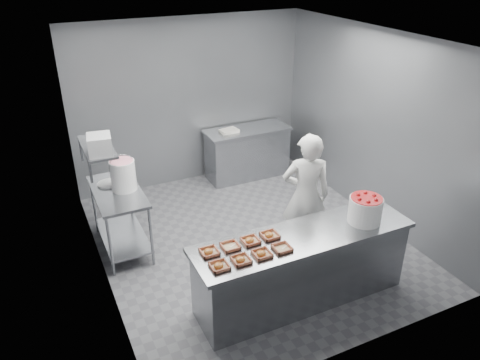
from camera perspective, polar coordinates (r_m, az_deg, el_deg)
name	(u,v)px	position (r m, az deg, el deg)	size (l,w,h in m)	color
floor	(249,240)	(6.74, 1.15, -7.36)	(4.50, 4.50, 0.00)	#4C4C51
ceiling	(252,39)	(5.66, 1.42, 16.78)	(4.50, 4.50, 0.00)	white
wall_back	(190,103)	(8.01, -6.07, 9.37)	(4.00, 0.04, 2.80)	slate
wall_left	(92,180)	(5.54, -17.55, -0.05)	(0.04, 4.50, 2.80)	slate
wall_right	(373,127)	(7.13, 15.87, 6.24)	(0.04, 4.50, 2.80)	slate
service_counter	(302,267)	(5.53, 7.56, -10.52)	(2.60, 0.70, 0.90)	slate
prep_table	(120,211)	(6.48, -14.44, -3.64)	(0.60, 1.20, 0.90)	slate
back_counter	(247,152)	(8.37, 0.87, 3.37)	(1.50, 0.60, 0.90)	slate
wall_shelf	(97,147)	(6.04, -17.04, 3.88)	(0.35, 0.90, 0.03)	slate
tray_0	(219,266)	(4.74, -2.55, -10.43)	(0.19, 0.18, 0.06)	tan
tray_1	(241,260)	(4.82, 0.11, -9.69)	(0.19, 0.18, 0.06)	tan
tray_2	(262,254)	(4.90, 2.67, -8.96)	(0.19, 0.18, 0.06)	tan
tray_3	(282,248)	(5.01, 5.15, -8.26)	(0.19, 0.18, 0.04)	tan
tray_4	(209,252)	(4.94, -3.79, -8.72)	(0.19, 0.18, 0.06)	tan
tray_5	(230,246)	(5.01, -1.19, -8.07)	(0.19, 0.18, 0.04)	tan
tray_6	(250,240)	(5.10, 1.26, -7.38)	(0.19, 0.18, 0.06)	tan
tray_7	(270,235)	(5.19, 3.64, -6.73)	(0.19, 0.18, 0.06)	tan
worker	(306,196)	(6.14, 8.02, -1.90)	(0.63, 0.41, 1.72)	silver
strawberry_tub	(365,209)	(5.57, 15.03, -3.43)	(0.38, 0.38, 0.32)	white
glaze_bucket	(123,175)	(6.25, -14.07, 0.64)	(0.34, 0.32, 0.50)	white
bucket_lid	(108,184)	(6.52, -15.76, -0.43)	(0.29, 0.29, 0.02)	white
rag	(123,180)	(6.57, -14.03, -0.02)	(0.13, 0.11, 0.02)	#CCB28C
appliance	(100,145)	(5.75, -16.74, 4.15)	(0.27, 0.31, 0.23)	gray
paper_stack	(229,131)	(8.05, -1.34, 6.02)	(0.30, 0.22, 0.05)	silver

